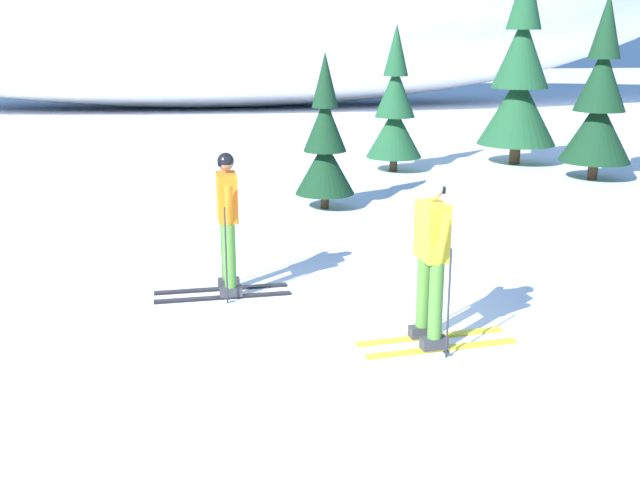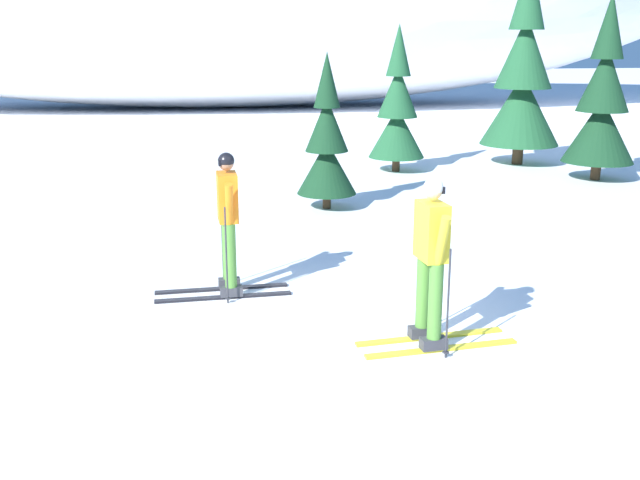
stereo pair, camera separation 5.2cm
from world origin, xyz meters
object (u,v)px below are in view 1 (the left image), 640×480
(skier_yellow_jacket, at_px, (432,259))
(pine_tree_center_right, at_px, (520,79))
(pine_tree_far_left, at_px, (325,145))
(pine_tree_far_right, at_px, (599,103))
(skier_orange_jacket, at_px, (227,221))
(pine_tree_center_left, at_px, (395,111))

(skier_yellow_jacket, xyz_separation_m, pine_tree_center_right, (5.50, 10.91, 1.16))
(skier_yellow_jacket, bearing_deg, pine_tree_far_left, 90.85)
(pine_tree_far_right, bearing_deg, pine_tree_center_right, 112.16)
(skier_orange_jacket, xyz_separation_m, pine_tree_far_right, (8.51, 6.65, 0.76))
(pine_tree_center_left, bearing_deg, pine_tree_far_left, -121.43)
(skier_yellow_jacket, height_order, pine_tree_far_left, pine_tree_far_left)
(skier_orange_jacket, distance_m, skier_yellow_jacket, 2.87)
(pine_tree_center_right, bearing_deg, skier_yellow_jacket, -116.76)
(pine_tree_center_left, bearing_deg, pine_tree_far_right, -21.99)
(skier_orange_jacket, xyz_separation_m, skier_yellow_jacket, (2.08, -1.97, 0.00))
(pine_tree_center_left, bearing_deg, skier_orange_jacket, -116.90)
(pine_tree_center_left, bearing_deg, skier_yellow_jacket, -101.85)
(skier_yellow_jacket, height_order, pine_tree_center_right, pine_tree_center_right)
(skier_yellow_jacket, bearing_deg, pine_tree_center_left, 78.15)
(skier_orange_jacket, bearing_deg, pine_tree_far_right, 37.98)
(skier_orange_jacket, xyz_separation_m, pine_tree_center_left, (4.25, 8.37, 0.48))
(pine_tree_center_left, distance_m, pine_tree_far_right, 4.61)
(skier_orange_jacket, relative_size, skier_yellow_jacket, 1.00)
(pine_tree_far_left, relative_size, pine_tree_far_right, 0.71)
(skier_orange_jacket, height_order, pine_tree_far_right, pine_tree_far_right)
(skier_orange_jacket, distance_m, pine_tree_center_right, 11.78)
(pine_tree_far_left, height_order, pine_tree_center_left, pine_tree_center_left)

